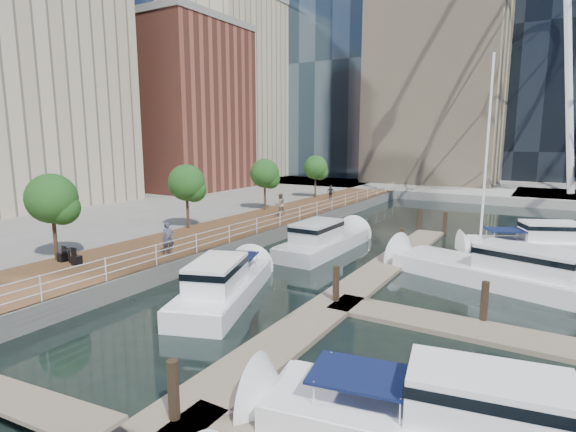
{
  "coord_description": "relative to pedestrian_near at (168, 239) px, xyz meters",
  "views": [
    {
      "loc": [
        10.93,
        -9.61,
        7.36
      ],
      "look_at": [
        -1.95,
        12.16,
        3.0
      ],
      "focal_mm": 28.0,
      "sensor_mm": 36.0,
      "label": 1
    }
  ],
  "objects": [
    {
      "name": "moored_yachts",
      "position": [
        15.36,
        5.32,
        -1.92
      ],
      "size": [
        23.47,
        31.07,
        11.5
      ],
      "color": "silver",
      "rests_on": "ground"
    },
    {
      "name": "railing",
      "position": [
        1.02,
        7.15,
        -0.4
      ],
      "size": [
        0.1,
        60.0,
        1.05
      ],
      "primitive_type": null,
      "color": "white",
      "rests_on": "boardwalk"
    },
    {
      "name": "land_inland",
      "position": [
        -28.88,
        7.15,
        -1.42
      ],
      "size": [
        48.0,
        90.0,
        1.0
      ],
      "primitive_type": "cube",
      "color": "gray",
      "rests_on": "ground"
    },
    {
      "name": "boardwalk",
      "position": [
        -1.88,
        7.15,
        -1.42
      ],
      "size": [
        6.0,
        60.0,
        1.0
      ],
      "primitive_type": "cube",
      "color": "brown",
      "rests_on": "ground"
    },
    {
      "name": "floating_docks",
      "position": [
        15.08,
        2.13,
        -1.43
      ],
      "size": [
        16.0,
        34.0,
        2.6
      ],
      "color": "#6D6051",
      "rests_on": "ground"
    },
    {
      "name": "ground",
      "position": [
        7.12,
        -7.85,
        -1.92
      ],
      "size": [
        520.0,
        520.0,
        0.0
      ],
      "primitive_type": "plane",
      "color": "black",
      "rests_on": "ground"
    },
    {
      "name": "seawall",
      "position": [
        1.12,
        7.15,
        -1.42
      ],
      "size": [
        0.25,
        60.0,
        1.0
      ],
      "primitive_type": "cube",
      "color": "#595954",
      "rests_on": "ground"
    },
    {
      "name": "pedestrian_mid",
      "position": [
        -1.36,
        14.02,
        0.05
      ],
      "size": [
        1.1,
        1.18,
        1.94
      ],
      "primitive_type": "imported",
      "rotation": [
        0.0,
        0.0,
        -2.07
      ],
      "color": "gray",
      "rests_on": "boardwalk"
    },
    {
      "name": "midrise_condos",
      "position": [
        -26.45,
        18.97,
        11.5
      ],
      "size": [
        19.0,
        67.0,
        28.0
      ],
      "color": "#BCAD8E",
      "rests_on": "ground"
    },
    {
      "name": "pedestrian_near",
      "position": [
        0.0,
        0.0,
        0.0
      ],
      "size": [
        0.75,
        0.8,
        1.84
      ],
      "primitive_type": "imported",
      "rotation": [
        0.0,
        0.0,
        0.94
      ],
      "color": "#43465A",
      "rests_on": "boardwalk"
    },
    {
      "name": "pedestrian_far",
      "position": [
        -2.02,
        25.31,
        -0.12
      ],
      "size": [
        1.0,
        0.59,
        1.6
      ],
      "primitive_type": "imported",
      "rotation": [
        0.0,
        0.0,
        2.92
      ],
      "color": "#2D3038",
      "rests_on": "boardwalk"
    },
    {
      "name": "street_trees",
      "position": [
        -4.28,
        6.15,
        2.37
      ],
      "size": [
        2.6,
        42.6,
        4.6
      ],
      "color": "#3F2B1C",
      "rests_on": "ground"
    },
    {
      "name": "land_far",
      "position": [
        7.12,
        94.15,
        -1.42
      ],
      "size": [
        200.0,
        114.0,
        1.0
      ],
      "primitive_type": "cube",
      "color": "gray",
      "rests_on": "ground"
    }
  ]
}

